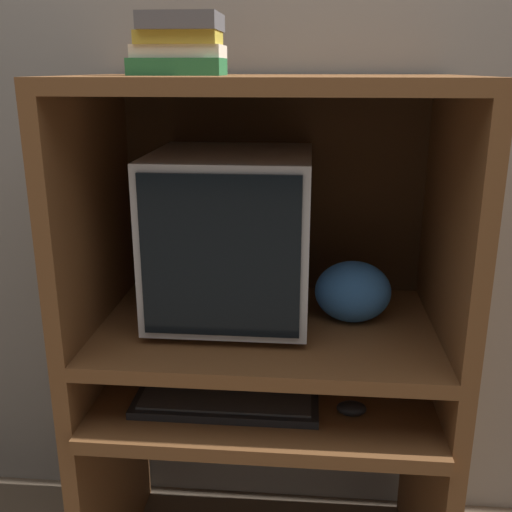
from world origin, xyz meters
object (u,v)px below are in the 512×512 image
Objects in this scene: crt_monitor at (232,234)px; mouse at (352,408)px; book_stack at (180,45)px; keyboard at (225,404)px; snack_bag at (353,292)px.

crt_monitor is 0.53m from mouse.
book_stack reaches higher than mouse.
snack_bag is at bearing 28.92° from keyboard.
snack_bag is at bearing 89.07° from mouse.
book_stack reaches higher than crt_monitor.
crt_monitor is 0.35m from snack_bag.
snack_bag is (0.00, 0.18, 0.24)m from mouse.
keyboard is at bearing 179.81° from mouse.
keyboard is (0.00, -0.18, -0.39)m from crt_monitor.
mouse is at bearing -30.34° from crt_monitor.
snack_bag is at bearing -1.66° from crt_monitor.
crt_monitor is 0.94× the size of keyboard.
keyboard is 0.87m from book_stack.
crt_monitor is 0.43m from keyboard.
crt_monitor is 0.48m from book_stack.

